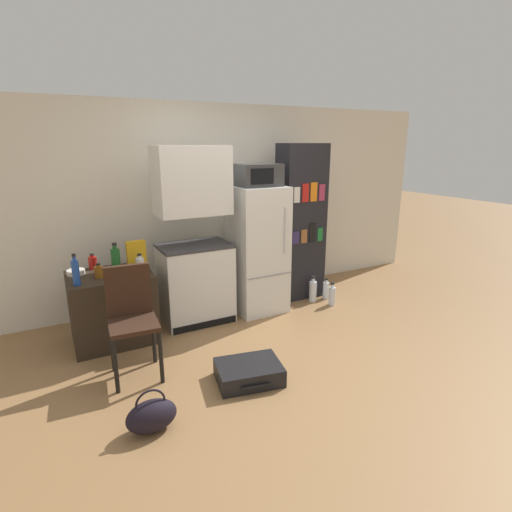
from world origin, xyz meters
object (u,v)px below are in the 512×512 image
Objects in this scene: bottle_ketchup_red at (93,262)px; handbag at (152,416)px; bottle_clear_short at (140,265)px; cereal_box at (136,255)px; suitcase_large_flat at (249,372)px; side_table at (113,307)px; bottle_amber_beer at (99,272)px; water_bottle_front at (326,290)px; bowl at (76,272)px; kitchen_hutch at (194,243)px; bookshelf at (301,223)px; chair at (131,311)px; water_bottle_middle at (332,295)px; refrigerator at (258,250)px; water_bottle_back at (313,291)px; microwave at (258,175)px; bottle_green_tall at (116,260)px; bottle_blue_soda at (76,272)px.

bottle_ketchup_red reaches higher than handbag.
bottle_clear_short is 0.18m from cereal_box.
handbag is at bearing -86.40° from bottle_ketchup_red.
suitcase_large_flat is at bearing 14.86° from handbag.
bottle_amber_beer is (-0.10, -0.07, 0.42)m from side_table.
bowl is at bearing 175.15° from water_bottle_front.
kitchen_hutch is 0.68m from bottle_clear_short.
bookshelf is at bearing 7.88° from bottle_clear_short.
bottle_clear_short reaches higher than water_bottle_front.
cereal_box is at bearing 77.86° from chair.
refrigerator is at bearing 158.28° from water_bottle_middle.
water_bottle_front is (2.75, -0.04, -0.66)m from bottle_amber_beer.
water_bottle_back is (1.55, 1.22, 0.07)m from suitcase_large_flat.
bottle_amber_beer is (-1.80, -0.09, -0.85)m from microwave.
bottle_clear_short reaches higher than suitcase_large_flat.
handbag is (-0.89, -0.24, 0.05)m from suitcase_large_flat.
bottle_ketchup_red is at bearing 133.47° from suitcase_large_flat.
suitcase_large_flat is (0.89, -1.33, -0.28)m from side_table.
side_table is 2.65× the size of water_bottle_middle.
chair is (-0.86, -0.78, -0.33)m from kitchen_hutch.
bottle_green_tall is 1.77m from suitcase_large_flat.
bottle_green_tall is 1.76m from handbag.
bookshelf reaches higher than water_bottle_front.
chair is 1.59× the size of suitcase_large_flat.
handbag is 1.19× the size of water_bottle_middle.
bottle_ketchup_red is 0.50m from bottle_blue_soda.
refrigerator is 3.12× the size of microwave.
water_bottle_front is at bearing -3.38° from cereal_box.
cereal_box is at bearing 88.37° from bottle_clear_short.
chair is 2.49m from water_bottle_back.
bottle_green_tall is at bearing -178.77° from kitchen_hutch.
side_table is 1.74m from refrigerator.
microwave is 2.17m from bottle_blue_soda.
water_bottle_back is at bearing -8.28° from bottle_ketchup_red.
bottle_amber_beer is at bearing -86.82° from bottle_ketchup_red.
handbag is (0.31, -1.37, -0.72)m from bottle_blue_soda.
refrigerator is 4.97× the size of water_bottle_middle.
water_bottle_middle is (2.52, 0.40, -0.46)m from chair.
microwave is at bearing -106.69° from refrigerator.
bottle_blue_soda is (-0.31, -0.20, 0.48)m from side_table.
suitcase_large_flat is 1.97m from water_bottle_middle.
bowl is at bearing 176.63° from refrigerator.
bowl is 1.84m from handbag.
water_bottle_middle is at bearing -8.87° from cereal_box.
suitcase_large_flat is (1.20, -1.13, -0.76)m from bottle_blue_soda.
microwave is 1.41× the size of water_bottle_back.
refrigerator is 0.88m from microwave.
bottle_ketchup_red is 1.15× the size of bottle_amber_beer.
bottle_amber_beer is 0.23× the size of suitcase_large_flat.
chair reaches higher than handbag.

